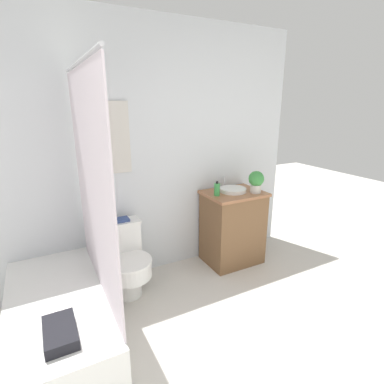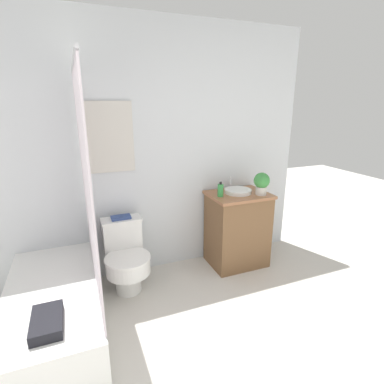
% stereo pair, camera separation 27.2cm
% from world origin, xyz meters
% --- Properties ---
extents(wall_back, '(3.48, 0.07, 2.50)m').
position_xyz_m(wall_back, '(-0.01, 2.40, 1.25)').
color(wall_back, silver).
rests_on(wall_back, ground_plane).
extents(shower_area, '(0.66, 1.40, 1.98)m').
position_xyz_m(shower_area, '(-0.89, 1.67, 0.27)').
color(shower_area, white).
rests_on(shower_area, ground_plane).
extents(toilet, '(0.42, 0.56, 0.67)m').
position_xyz_m(toilet, '(-0.29, 2.10, 0.33)').
color(toilet, white).
rests_on(toilet, ground_plane).
extents(vanity, '(0.63, 0.49, 0.81)m').
position_xyz_m(vanity, '(0.92, 2.12, 0.41)').
color(vanity, brown).
rests_on(vanity, ground_plane).
extents(sink, '(0.29, 0.32, 0.13)m').
position_xyz_m(sink, '(0.92, 2.14, 0.83)').
color(sink, white).
rests_on(sink, vanity).
extents(soap_bottle, '(0.06, 0.06, 0.15)m').
position_xyz_m(soap_bottle, '(0.70, 2.11, 0.88)').
color(soap_bottle, green).
rests_on(soap_bottle, vanity).
extents(potted_plant, '(0.16, 0.16, 0.23)m').
position_xyz_m(potted_plant, '(1.11, 2.00, 0.94)').
color(potted_plant, beige).
rests_on(potted_plant, vanity).
extents(book_on_tank, '(0.18, 0.11, 0.02)m').
position_xyz_m(book_on_tank, '(-0.29, 2.24, 0.68)').
color(book_on_tank, '#33477F').
rests_on(book_on_tank, toilet).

